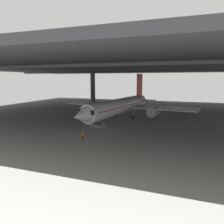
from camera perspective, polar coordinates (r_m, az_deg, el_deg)
name	(u,v)px	position (r m, az deg, el deg)	size (l,w,h in m)	color
ground_plane	(120,120)	(57.04, 2.07, -2.03)	(110.00, 110.00, 0.00)	gray
hangar_structure	(133,67)	(69.44, 5.61, 11.96)	(121.00, 99.00, 15.25)	#4C4F54
airplane_main	(121,106)	(56.79, 2.39, 1.60)	(38.73, 39.79, 12.32)	white
boarding_stairs	(97,124)	(48.04, -4.01, -3.17)	(4.53, 2.05, 4.84)	slate
crew_worker_near_nose	(82,135)	(37.85, -7.90, -6.10)	(0.23, 0.55, 1.73)	#232838
crew_worker_by_stairs	(102,120)	(51.19, -2.75, -2.17)	(0.25, 0.55, 1.69)	#232838
traffic_cone_orange	(82,138)	(38.37, -8.12, -6.98)	(0.36, 0.36, 0.60)	black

